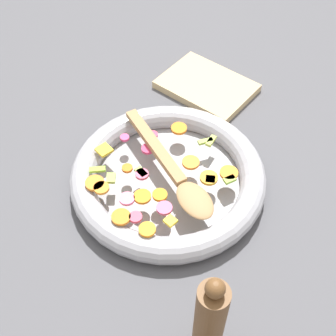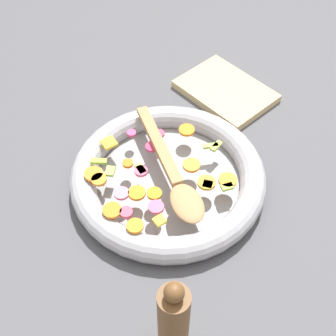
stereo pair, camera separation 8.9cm
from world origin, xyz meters
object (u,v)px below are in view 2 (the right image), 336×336
at_px(skillet, 168,177).
at_px(pepper_mill, 173,325).
at_px(cutting_board, 225,91).
at_px(wooden_spoon, 173,173).

xyz_separation_m(skillet, pepper_mill, (-0.25, 0.21, 0.08)).
bearing_deg(pepper_mill, cutting_board, -54.55).
distance_m(skillet, pepper_mill, 0.33).
xyz_separation_m(skillet, wooden_spoon, (-0.02, 0.01, 0.04)).
distance_m(skillet, wooden_spoon, 0.05).
bearing_deg(wooden_spoon, cutting_board, -65.70).
distance_m(pepper_mill, cutting_board, 0.62).
xyz_separation_m(pepper_mill, cutting_board, (0.35, -0.50, -0.09)).
height_order(pepper_mill, cutting_board, pepper_mill).
xyz_separation_m(skillet, cutting_board, (0.11, -0.28, -0.01)).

